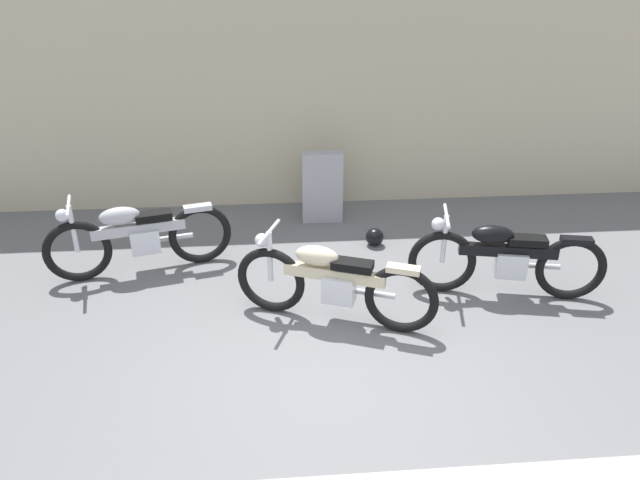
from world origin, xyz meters
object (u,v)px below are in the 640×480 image
object	(u,v)px
motorcycle_silver	(138,236)
helmet	(375,237)
motorcycle_black	(505,258)
stone_marker	(322,187)
motorcycle_cream	(333,282)

from	to	relation	value
motorcycle_silver	helmet	bearing A→B (deg)	174.82
helmet	motorcycle_black	distance (m)	1.88
stone_marker	motorcycle_cream	xyz separation A→B (m)	(-0.11, -2.58, -0.04)
helmet	motorcycle_black	size ratio (longest dim) A/B	0.11
motorcycle_cream	motorcycle_black	size ratio (longest dim) A/B	0.96
motorcycle_silver	stone_marker	bearing A→B (deg)	-164.70
motorcycle_black	helmet	bearing A→B (deg)	-36.20
helmet	motorcycle_black	xyz separation A→B (m)	(1.25, -1.36, 0.35)
motorcycle_cream	motorcycle_black	bearing A→B (deg)	-148.93
stone_marker	helmet	distance (m)	1.13
motorcycle_cream	motorcycle_silver	world-z (taller)	motorcycle_silver
motorcycle_cream	motorcycle_black	xyz separation A→B (m)	(1.99, 0.36, 0.00)
helmet	motorcycle_silver	distance (m)	3.03
motorcycle_cream	motorcycle_silver	size ratio (longest dim) A/B	0.96
stone_marker	helmet	size ratio (longest dim) A/B	4.28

